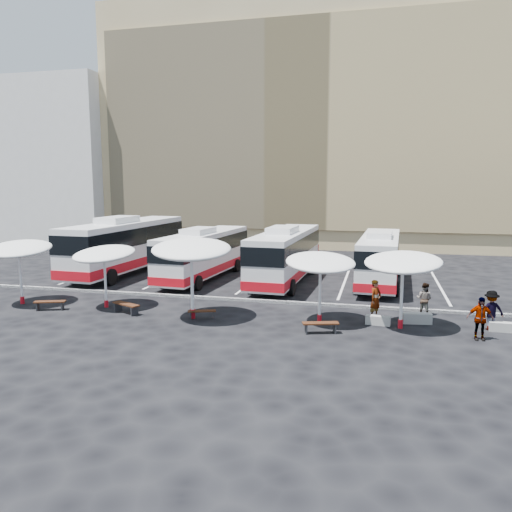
% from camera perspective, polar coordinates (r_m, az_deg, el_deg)
% --- Properties ---
extents(ground, '(120.00, 120.00, 0.00)m').
position_cam_1_polar(ground, '(27.74, -3.52, -5.30)').
color(ground, black).
rests_on(ground, ground).
extents(sandstone_building, '(42.00, 18.25, 29.60)m').
position_cam_1_polar(sandstone_building, '(58.47, 6.08, 14.25)').
color(sandstone_building, tan).
rests_on(sandstone_building, ground).
extents(apartment_block, '(14.00, 14.00, 18.00)m').
position_cam_1_polar(apartment_block, '(64.79, -20.26, 9.99)').
color(apartment_block, silver).
rests_on(apartment_block, ground).
extents(curb_divider, '(34.00, 0.25, 0.15)m').
position_cam_1_polar(curb_divider, '(28.19, -3.21, -4.92)').
color(curb_divider, black).
rests_on(curb_divider, ground).
extents(bay_lines, '(24.15, 12.00, 0.01)m').
position_cam_1_polar(bay_lines, '(35.28, 0.39, -2.33)').
color(bay_lines, white).
rests_on(bay_lines, ground).
extents(bus_0, '(3.48, 13.34, 4.20)m').
position_cam_1_polar(bus_0, '(37.55, -14.57, 1.35)').
color(bus_0, white).
rests_on(bus_0, ground).
extents(bus_1, '(3.19, 11.42, 3.58)m').
position_cam_1_polar(bus_1, '(34.43, -5.92, 0.43)').
color(bus_1, white).
rests_on(bus_1, ground).
extents(bus_2, '(3.10, 12.00, 3.78)m').
position_cam_1_polar(bus_2, '(33.04, 3.42, 0.31)').
color(bus_2, white).
rests_on(bus_2, ground).
extents(bus_3, '(2.92, 11.15, 3.51)m').
position_cam_1_polar(bus_3, '(33.45, 13.95, -0.06)').
color(bus_3, white).
rests_on(bus_3, ground).
extents(sunshade_0, '(4.16, 4.19, 3.55)m').
position_cam_1_polar(sunshade_0, '(29.72, -25.48, 0.72)').
color(sunshade_0, white).
rests_on(sunshade_0, ground).
extents(sunshade_1, '(3.67, 3.71, 3.36)m').
position_cam_1_polar(sunshade_1, '(27.25, -16.96, 0.21)').
color(sunshade_1, white).
rests_on(sunshade_1, ground).
extents(sunshade_2, '(4.75, 4.78, 3.99)m').
position_cam_1_polar(sunshade_2, '(24.03, -7.38, 0.75)').
color(sunshade_2, white).
rests_on(sunshade_2, ground).
extents(sunshade_3, '(4.17, 4.20, 3.39)m').
position_cam_1_polar(sunshade_3, '(23.32, 7.38, -0.74)').
color(sunshade_3, white).
rests_on(sunshade_3, ground).
extents(sunshade_4, '(4.20, 4.23, 3.56)m').
position_cam_1_polar(sunshade_4, '(23.16, 16.45, -0.72)').
color(sunshade_4, white).
rests_on(sunshade_4, ground).
extents(wood_bench_0, '(1.60, 0.93, 0.48)m').
position_cam_1_polar(wood_bench_0, '(28.07, -22.49, -5.00)').
color(wood_bench_0, '#32180B').
rests_on(wood_bench_0, ground).
extents(wood_bench_1, '(1.71, 1.11, 0.51)m').
position_cam_1_polar(wood_bench_1, '(26.13, -14.63, -5.52)').
color(wood_bench_1, '#32180B').
rests_on(wood_bench_1, ground).
extents(wood_bench_2, '(1.40, 0.79, 0.41)m').
position_cam_1_polar(wood_bench_2, '(24.47, -6.20, -6.42)').
color(wood_bench_2, '#32180B').
rests_on(wood_bench_2, ground).
extents(wood_bench_3, '(1.64, 0.87, 0.49)m').
position_cam_1_polar(wood_bench_3, '(22.21, 7.38, -7.83)').
color(wood_bench_3, '#32180B').
rests_on(wood_bench_3, ground).
extents(conc_bench_0, '(1.16, 0.51, 0.42)m').
position_cam_1_polar(conc_bench_0, '(24.03, 13.77, -7.16)').
color(conc_bench_0, gray).
rests_on(conc_bench_0, ground).
extents(conc_bench_1, '(1.36, 0.61, 0.49)m').
position_cam_1_polar(conc_bench_1, '(24.74, 17.93, -6.79)').
color(conc_bench_1, gray).
rests_on(conc_bench_1, ground).
extents(conc_bench_2, '(1.13, 0.42, 0.42)m').
position_cam_1_polar(conc_bench_2, '(24.86, 26.34, -7.28)').
color(conc_bench_2, gray).
rests_on(conc_bench_2, ground).
extents(passenger_0, '(0.77, 0.83, 1.90)m').
position_cam_1_polar(passenger_0, '(24.93, 13.49, -4.84)').
color(passenger_0, black).
rests_on(passenger_0, ground).
extents(passenger_1, '(0.99, 0.90, 1.64)m').
position_cam_1_polar(passenger_1, '(26.22, 18.72, -4.70)').
color(passenger_1, black).
rests_on(passenger_1, ground).
extents(passenger_2, '(1.11, 0.53, 1.84)m').
position_cam_1_polar(passenger_2, '(22.99, 24.23, -6.53)').
color(passenger_2, black).
rests_on(passenger_2, ground).
extents(passenger_3, '(1.28, 0.92, 1.79)m').
position_cam_1_polar(passenger_3, '(24.75, 25.25, -5.63)').
color(passenger_3, black).
rests_on(passenger_3, ground).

